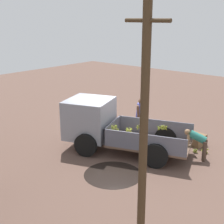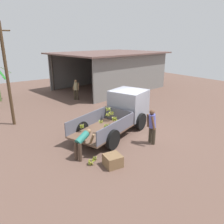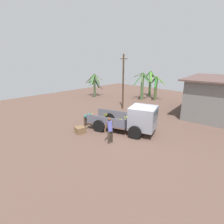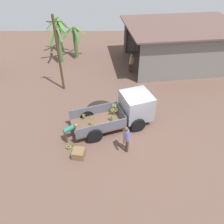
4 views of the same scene
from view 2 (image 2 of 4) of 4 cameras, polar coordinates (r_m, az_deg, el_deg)
name	(u,v)px [view 2 (image 2 of 4)]	position (r m, az deg, el deg)	size (l,w,h in m)	color
ground	(131,129)	(11.70, 4.97, -4.45)	(36.00, 36.00, 0.00)	brown
mud_patch_0	(82,126)	(12.10, -7.76, -3.76)	(1.94, 1.94, 0.01)	black
cargo_truck	(124,109)	(11.61, 3.18, 0.87)	(5.08, 3.24, 1.96)	brown
warehouse_shed	(113,62)	(21.40, 0.26, 12.99)	(10.77, 8.45, 3.43)	slate
utility_pole	(7,75)	(12.82, -25.75, 8.73)	(0.91, 0.16, 5.41)	#45311F
person_foreground_visitor	(152,125)	(9.91, 10.41, -3.37)	(0.39, 0.64, 1.64)	#383125
person_worker_loading	(82,142)	(8.78, -7.82, -7.71)	(0.87, 0.70, 1.11)	#463428
person_bystander_near_shed	(76,89)	(17.41, -9.41, 6.04)	(0.48, 0.56, 1.59)	#362E20
banana_bunch_on_ground_0	(91,161)	(8.52, -5.52, -12.75)	(0.28, 0.28, 0.23)	brown
banana_bunch_on_ground_1	(95,158)	(8.82, -4.55, -11.90)	(0.18, 0.20, 0.17)	#4B4431
wooden_crate_0	(113,160)	(8.37, 0.20, -12.55)	(0.61, 0.61, 0.44)	brown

